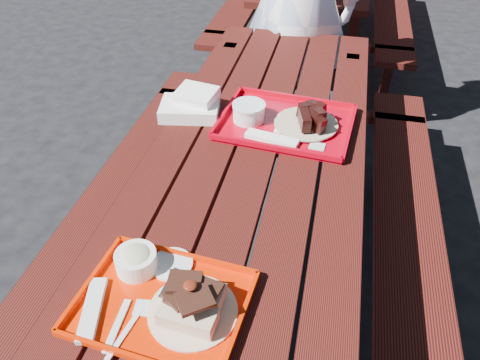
% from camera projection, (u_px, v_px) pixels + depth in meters
% --- Properties ---
extents(ground, '(60.00, 60.00, 0.00)m').
position_uv_depth(ground, '(248.00, 306.00, 2.01)').
color(ground, black).
rests_on(ground, ground).
extents(picnic_table_near, '(1.41, 2.40, 0.75)m').
position_uv_depth(picnic_table_near, '(249.00, 211.00, 1.66)').
color(picnic_table_near, '#4A160E').
rests_on(picnic_table_near, ground).
extents(near_tray, '(0.42, 0.34, 0.13)m').
position_uv_depth(near_tray, '(165.00, 292.00, 1.12)').
color(near_tray, red).
rests_on(near_tray, picnic_table_near).
extents(far_tray, '(0.51, 0.41, 0.08)m').
position_uv_depth(far_tray, '(284.00, 121.00, 1.72)').
color(far_tray, '#B00012').
rests_on(far_tray, picnic_table_near).
extents(white_cloth, '(0.24, 0.20, 0.09)m').
position_uv_depth(white_cloth, '(192.00, 105.00, 1.79)').
color(white_cloth, white).
rests_on(white_cloth, picnic_table_near).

